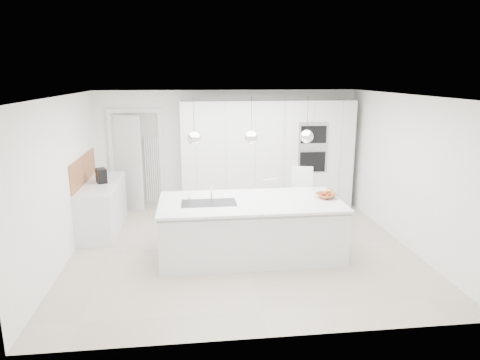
{
  "coord_description": "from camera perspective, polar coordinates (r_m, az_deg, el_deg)",
  "views": [
    {
      "loc": [
        -0.8,
        -6.58,
        2.81
      ],
      "look_at": [
        0.0,
        0.3,
        1.1
      ],
      "focal_mm": 32.0,
      "sensor_mm": 36.0,
      "label": 1
    }
  ],
  "objects": [
    {
      "name": "fruit_bowl",
      "position": [
        6.94,
        11.42,
        -2.06
      ],
      "size": [
        0.4,
        0.4,
        0.08
      ],
      "primitive_type": "imported",
      "rotation": [
        0.0,
        0.0,
        0.32
      ],
      "color": "#AC683E",
      "rests_on": "island_worktop"
    },
    {
      "name": "island_worktop",
      "position": [
        6.68,
        1.4,
        -2.93
      ],
      "size": [
        2.84,
        1.4,
        0.04
      ],
      "primitive_type": "cube",
      "color": "white",
      "rests_on": "island_base"
    },
    {
      "name": "oven_stack",
      "position": [
        8.95,
        9.71,
        4.28
      ],
      "size": [
        0.62,
        0.04,
        1.05
      ],
      "primitive_type": null,
      "color": "#A5A5A8",
      "rests_on": "tall_cabinets"
    },
    {
      "name": "island_tap",
      "position": [
        6.72,
        -3.85,
        -1.34
      ],
      "size": [
        0.02,
        0.02,
        0.3
      ],
      "primitive_type": "cylinder",
      "color": "white",
      "rests_on": "island_worktop"
    },
    {
      "name": "left_worktop",
      "position": [
        8.19,
        -18.06,
        -0.47
      ],
      "size": [
        0.62,
        1.82,
        0.04
      ],
      "primitive_type": "cube",
      "color": "white",
      "rests_on": "left_base_cabinets"
    },
    {
      "name": "pendant_right",
      "position": [
        6.58,
        8.89,
        5.75
      ],
      "size": [
        0.2,
        0.2,
        0.2
      ],
      "primitive_type": "sphere",
      "color": "white",
      "rests_on": "ceiling"
    },
    {
      "name": "wall_left",
      "position": [
        7.04,
        -22.53,
        -0.01
      ],
      "size": [
        0.0,
        5.0,
        5.0
      ],
      "primitive_type": "plane",
      "rotation": [
        1.57,
        0.0,
        1.57
      ],
      "color": "white",
      "rests_on": "ground"
    },
    {
      "name": "bar_stool_left",
      "position": [
        7.71,
        4.18,
        -3.68
      ],
      "size": [
        0.47,
        0.54,
        0.98
      ],
      "primitive_type": null,
      "rotation": [
        0.0,
        0.0,
        0.38
      ],
      "color": "white",
      "rests_on": "floor"
    },
    {
      "name": "pendant_mid",
      "position": [
        6.41,
        1.51,
        5.7
      ],
      "size": [
        0.2,
        0.2,
        0.2
      ],
      "primitive_type": "sphere",
      "color": "white",
      "rests_on": "ceiling"
    },
    {
      "name": "oak_backsplash",
      "position": [
        8.19,
        -20.17,
        1.31
      ],
      "size": [
        0.02,
        1.8,
        0.5
      ],
      "primitive_type": "cube",
      "color": "#AC683E",
      "rests_on": "wall_left"
    },
    {
      "name": "island_base",
      "position": [
        6.78,
        1.43,
        -6.7
      ],
      "size": [
        2.8,
        1.2,
        0.86
      ],
      "primitive_type": "cube",
      "color": "white",
      "rests_on": "floor"
    },
    {
      "name": "espresso_machine",
      "position": [
        8.14,
        -18.01,
        0.55
      ],
      "size": [
        0.24,
        0.29,
        0.26
      ],
      "primitive_type": "cube",
      "rotation": [
        0.0,
        0.0,
        0.41
      ],
      "color": "black",
      "rests_on": "left_worktop"
    },
    {
      "name": "hallway_door",
      "position": [
        9.29,
        -15.17,
        2.17
      ],
      "size": [
        0.76,
        0.38,
        2.0
      ],
      "primitive_type": "cube",
      "rotation": [
        0.0,
        0.0,
        -0.44
      ],
      "color": "white",
      "rests_on": "floor"
    },
    {
      "name": "apple_c",
      "position": [
        6.9,
        11.09,
        -1.88
      ],
      "size": [
        0.08,
        0.08,
        0.08
      ],
      "primitive_type": "sphere",
      "color": "maroon",
      "rests_on": "fruit_bowl"
    },
    {
      "name": "apple_b",
      "position": [
        6.96,
        11.79,
        -1.77
      ],
      "size": [
        0.08,
        0.08,
        0.08
      ],
      "primitive_type": "sphere",
      "color": "maroon",
      "rests_on": "fruit_bowl"
    },
    {
      "name": "ceiling",
      "position": [
        6.64,
        0.3,
        11.19
      ],
      "size": [
        5.5,
        5.5,
        0.0
      ],
      "primitive_type": "plane",
      "rotation": [
        3.14,
        0.0,
        0.0
      ],
      "color": "white",
      "rests_on": "wall_back"
    },
    {
      "name": "floor",
      "position": [
        7.2,
        0.28,
        -9.1
      ],
      "size": [
        5.5,
        5.5,
        0.0
      ],
      "primitive_type": "plane",
      "color": "#BFAE98",
      "rests_on": "ground"
    },
    {
      "name": "island_sink",
      "position": [
        6.59,
        -4.16,
        -3.74
      ],
      "size": [
        0.84,
        0.44,
        0.18
      ],
      "primitive_type": null,
      "color": "#3F3F42",
      "rests_on": "island_worktop"
    },
    {
      "name": "bar_stool_right",
      "position": [
        7.72,
        8.47,
        -2.9
      ],
      "size": [
        0.52,
        0.63,
        1.21
      ],
      "primitive_type": null,
      "rotation": [
        0.0,
        0.0,
        -0.24
      ],
      "color": "white",
      "rests_on": "floor"
    },
    {
      "name": "left_base_cabinets",
      "position": [
        8.3,
        -17.83,
        -3.48
      ],
      "size": [
        0.6,
        1.8,
        0.86
      ],
      "primitive_type": "cube",
      "color": "white",
      "rests_on": "floor"
    },
    {
      "name": "pendant_left",
      "position": [
        6.35,
        -6.14,
        5.54
      ],
      "size": [
        0.2,
        0.2,
        0.2
      ],
      "primitive_type": "sphere",
      "color": "white",
      "rests_on": "ceiling"
    },
    {
      "name": "banana_bunch",
      "position": [
        6.91,
        11.76,
        -1.54
      ],
      "size": [
        0.22,
        0.16,
        0.2
      ],
      "primitive_type": "torus",
      "rotation": [
        1.22,
        0.0,
        0.35
      ],
      "color": "gold",
      "rests_on": "fruit_bowl"
    },
    {
      "name": "wall_back",
      "position": [
        9.25,
        -1.57,
        4.15
      ],
      "size": [
        5.5,
        0.0,
        5.5
      ],
      "primitive_type": "plane",
      "rotation": [
        1.57,
        0.0,
        0.0
      ],
      "color": "white",
      "rests_on": "ground"
    },
    {
      "name": "doorway_frame",
      "position": [
        9.3,
        -13.61,
        2.41
      ],
      "size": [
        1.11,
        0.08,
        2.13
      ],
      "primitive_type": null,
      "color": "white",
      "rests_on": "floor"
    },
    {
      "name": "tall_cabinets",
      "position": [
        9.08,
        3.65,
        3.3
      ],
      "size": [
        3.6,
        0.6,
        2.3
      ],
      "primitive_type": "cube",
      "color": "white",
      "rests_on": "floor"
    },
    {
      "name": "apple_a",
      "position": [
        6.94,
        11.1,
        -1.75
      ],
      "size": [
        0.09,
        0.09,
        0.09
      ],
      "primitive_type": "sphere",
      "color": "maroon",
      "rests_on": "fruit_bowl"
    },
    {
      "name": "radiator",
      "position": [
        9.29,
        -11.6,
        1.4
      ],
      "size": [
        0.32,
        0.04,
        1.4
      ],
      "primitive_type": null,
      "color": "white",
      "rests_on": "floor"
    }
  ]
}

